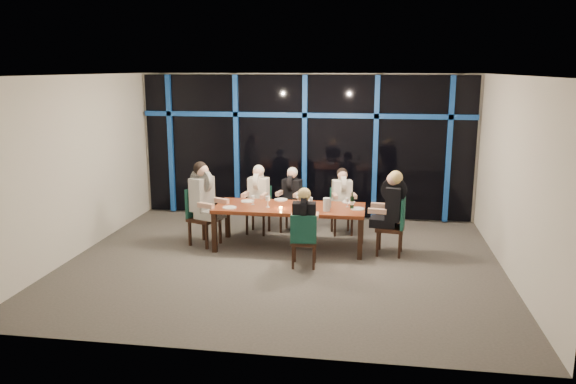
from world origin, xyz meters
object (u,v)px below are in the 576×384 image
(chair_far_mid, at_px, (293,207))
(chair_near_mid, at_px, (304,238))
(chair_end_right, at_px, (395,223))
(diner_far_left, at_px, (258,189))
(diner_far_right, at_px, (342,191))
(diner_far_mid, at_px, (292,190))
(wine_bottle, at_px, (352,203))
(dining_table, at_px, (290,210))
(diner_near_mid, at_px, (304,215))
(chair_end_left, at_px, (200,213))
(diner_end_right, at_px, (391,200))
(chair_far_right, at_px, (341,208))
(water_pitcher, at_px, (327,205))
(chair_far_left, at_px, (259,207))
(diner_end_left, at_px, (204,191))

(chair_far_mid, xyz_separation_m, chair_near_mid, (0.47, -2.04, 0.01))
(chair_far_mid, xyz_separation_m, chair_end_right, (1.92, -1.17, 0.07))
(diner_far_left, height_order, diner_far_right, diner_far_left)
(diner_far_mid, distance_m, wine_bottle, 1.57)
(diner_far_left, xyz_separation_m, wine_bottle, (1.81, -0.82, 0.00))
(dining_table, height_order, diner_near_mid, diner_near_mid)
(dining_table, height_order, diner_far_left, diner_far_left)
(chair_end_left, distance_m, diner_end_right, 3.37)
(chair_far_right, distance_m, chair_end_left, 2.68)
(wine_bottle, height_order, water_pitcher, wine_bottle)
(diner_near_mid, distance_m, water_pitcher, 0.74)
(diner_far_mid, bearing_deg, chair_end_right, -17.75)
(chair_far_left, distance_m, water_pitcher, 1.80)
(diner_far_mid, bearing_deg, chair_far_mid, 90.00)
(diner_end_left, bearing_deg, diner_near_mid, -91.53)
(chair_end_right, bearing_deg, chair_end_left, -84.71)
(dining_table, bearing_deg, diner_end_left, -177.92)
(wine_bottle, bearing_deg, water_pitcher, -154.72)
(diner_end_right, height_order, wine_bottle, diner_end_right)
(dining_table, height_order, chair_far_left, chair_far_left)
(chair_near_mid, bearing_deg, chair_far_right, -106.08)
(chair_far_left, bearing_deg, dining_table, -42.71)
(chair_far_left, height_order, water_pitcher, water_pitcher)
(diner_far_mid, bearing_deg, diner_far_right, 11.18)
(diner_far_mid, bearing_deg, dining_table, -71.56)
(diner_near_mid, bearing_deg, wine_bottle, -132.37)
(chair_near_mid, relative_size, wine_bottle, 2.97)
(chair_far_mid, bearing_deg, diner_far_mid, -90.00)
(chair_end_left, height_order, diner_far_left, diner_far_left)
(wine_bottle, bearing_deg, chair_end_right, -5.68)
(chair_near_mid, height_order, diner_far_left, diner_far_left)
(chair_far_mid, xyz_separation_m, diner_near_mid, (0.47, -1.97, 0.36))
(diner_far_right, bearing_deg, diner_far_left, 172.24)
(chair_end_left, distance_m, diner_near_mid, 2.18)
(chair_end_right, bearing_deg, chair_near_mid, -52.38)
(chair_end_right, bearing_deg, wine_bottle, -89.10)
(diner_far_right, height_order, water_pitcher, diner_far_right)
(chair_end_right, distance_m, chair_near_mid, 1.69)
(diner_far_right, distance_m, water_pitcher, 1.23)
(diner_far_left, relative_size, diner_end_left, 0.88)
(dining_table, xyz_separation_m, diner_far_mid, (-0.12, 1.00, 0.14))
(diner_near_mid, bearing_deg, dining_table, -70.88)
(dining_table, relative_size, chair_near_mid, 2.96)
(chair_far_left, height_order, diner_far_right, diner_far_right)
(diner_far_right, bearing_deg, chair_far_mid, 160.38)
(diner_far_right, height_order, diner_end_left, diner_end_left)
(diner_end_left, bearing_deg, chair_far_left, -18.86)
(chair_far_right, distance_m, diner_near_mid, 2.04)
(diner_far_mid, relative_size, diner_far_right, 0.99)
(diner_end_left, height_order, diner_near_mid, diner_end_left)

